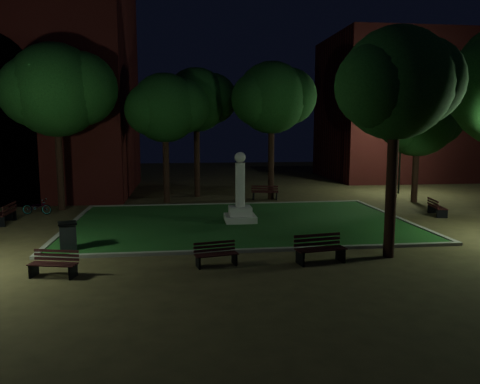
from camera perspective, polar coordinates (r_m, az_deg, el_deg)
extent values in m
plane|color=#473D23|center=(19.67, 0.74, -4.97)|extent=(80.00, 80.00, 0.00)
cube|color=#1D4D1C|center=(21.60, 0.02, -3.70)|extent=(15.00, 10.00, 0.08)
cube|color=slate|center=(16.68, 2.21, -7.10)|extent=(15.40, 0.20, 0.12)
cube|color=slate|center=(26.58, -1.35, -1.48)|extent=(15.40, 0.20, 0.12)
cube|color=slate|center=(22.01, -20.07, -3.91)|extent=(0.20, 10.00, 0.12)
cube|color=slate|center=(23.75, 18.56, -3.01)|extent=(0.20, 10.00, 0.12)
cube|color=#AFA9A2|center=(21.56, 0.02, -3.21)|extent=(1.40, 1.40, 0.30)
cube|color=#AFA9A2|center=(21.50, 0.02, -2.29)|extent=(1.00, 1.00, 0.40)
cylinder|color=#AFA9A2|center=(21.32, 0.02, 0.89)|extent=(0.44, 0.44, 2.00)
sphere|color=#AFA9A2|center=(21.21, 0.02, 4.24)|extent=(0.50, 0.50, 0.50)
cube|color=black|center=(30.34, -27.23, 5.34)|extent=(5.00, 3.00, 7.00)
plane|color=orange|center=(31.47, -26.48, 5.45)|extent=(6.30, 0.00, 6.30)
cube|color=#561817|center=(44.15, 21.04, 9.44)|extent=(16.00, 10.00, 12.00)
cylinder|color=black|center=(27.70, -9.00, 3.16)|extent=(0.36, 0.36, 4.31)
sphere|color=#184519|center=(27.64, -9.15, 10.09)|extent=(3.97, 3.97, 3.97)
sphere|color=#184519|center=(27.82, -7.06, 10.32)|extent=(3.18, 3.18, 3.18)
sphere|color=#184519|center=(27.37, -10.85, 9.86)|extent=(2.98, 2.98, 2.98)
cylinder|color=black|center=(28.65, 3.81, 3.95)|extent=(0.36, 0.36, 4.86)
sphere|color=#184519|center=(28.64, 3.87, 11.40)|extent=(4.30, 4.30, 4.30)
sphere|color=#184519|center=(29.06, 5.92, 11.52)|extent=(3.44, 3.44, 3.44)
sphere|color=#184519|center=(28.19, 2.24, 11.27)|extent=(3.23, 3.23, 3.23)
cylinder|color=black|center=(29.33, 20.58, 2.30)|extent=(0.36, 0.36, 3.58)
sphere|color=#184519|center=(29.22, 20.88, 8.36)|extent=(4.37, 4.37, 4.37)
sphere|color=#184519|center=(29.92, 22.58, 8.44)|extent=(3.50, 3.50, 3.50)
sphere|color=#184519|center=(28.55, 19.59, 8.24)|extent=(3.28, 3.28, 3.28)
cylinder|color=black|center=(16.41, 17.96, 0.40)|extent=(0.36, 0.36, 4.68)
sphere|color=#184519|center=(16.35, 18.47, 12.44)|extent=(3.67, 3.67, 3.67)
sphere|color=#184519|center=(16.94, 21.06, 12.49)|extent=(2.93, 2.93, 2.93)
sphere|color=#184519|center=(15.77, 16.48, 12.34)|extent=(2.75, 2.75, 2.75)
cylinder|color=black|center=(26.53, -21.13, 3.11)|extent=(0.36, 0.36, 4.84)
sphere|color=#184519|center=(26.53, -21.55, 11.47)|extent=(4.84, 4.84, 4.84)
sphere|color=#184519|center=(26.46, -18.86, 11.82)|extent=(3.87, 3.87, 3.87)
sphere|color=#184519|center=(26.48, -23.76, 11.15)|extent=(3.63, 3.63, 3.63)
cylinder|color=black|center=(29.81, -5.27, 4.12)|extent=(0.36, 0.36, 4.90)
sphere|color=#184519|center=(29.80, -5.36, 11.12)|extent=(3.97, 3.97, 3.97)
sphere|color=#184519|center=(30.05, -3.44, 11.31)|extent=(3.18, 3.18, 3.18)
sphere|color=#184519|center=(29.48, -6.91, 10.94)|extent=(2.98, 2.98, 2.98)
cylinder|color=black|center=(29.52, -25.26, 2.71)|extent=(0.12, 0.12, 4.22)
cylinder|color=black|center=(29.44, -25.50, 6.80)|extent=(0.90, 0.08, 0.08)
sphere|color=#D8FFD8|center=(29.58, -26.33, 6.76)|extent=(0.28, 0.28, 0.28)
sphere|color=#D8FFD8|center=(29.30, -24.66, 6.85)|extent=(0.28, 0.28, 0.28)
cylinder|color=black|center=(32.81, 18.91, 3.61)|extent=(0.12, 0.12, 4.37)
cylinder|color=black|center=(32.74, 19.08, 7.43)|extent=(0.90, 0.08, 0.08)
sphere|color=#D8FFD8|center=(32.55, 18.36, 7.46)|extent=(0.28, 0.28, 0.28)
sphere|color=#D8FFD8|center=(32.94, 19.79, 7.39)|extent=(0.28, 0.28, 0.28)
cube|color=black|center=(14.85, -5.14, -8.49)|extent=(0.15, 0.47, 0.38)
cube|color=black|center=(15.17, -0.69, -8.11)|extent=(0.15, 0.47, 0.38)
cube|color=black|center=(14.77, -2.69, -7.77)|extent=(1.36, 0.36, 0.03)
cube|color=black|center=(14.88, -2.82, -7.65)|extent=(1.36, 0.36, 0.03)
cube|color=black|center=(14.99, -2.95, -7.53)|extent=(1.36, 0.36, 0.03)
cube|color=black|center=(15.11, -3.08, -7.42)|extent=(1.36, 0.36, 0.03)
cube|color=black|center=(15.13, -3.13, -7.06)|extent=(1.35, 0.33, 0.08)
cube|color=black|center=(15.10, -3.14, -6.62)|extent=(1.35, 0.33, 0.08)
cube|color=black|center=(15.07, -3.14, -6.17)|extent=(1.35, 0.33, 0.08)
cube|color=black|center=(15.23, 7.34, -7.96)|extent=(0.16, 0.57, 0.45)
cube|color=black|center=(15.87, 12.14, -7.43)|extent=(0.16, 0.57, 0.45)
cube|color=black|center=(15.28, 10.20, -7.05)|extent=(1.64, 0.37, 0.04)
cube|color=black|center=(15.40, 9.95, -6.92)|extent=(1.64, 0.37, 0.04)
cube|color=black|center=(15.53, 9.71, -6.79)|extent=(1.64, 0.37, 0.04)
cube|color=black|center=(15.65, 9.47, -6.67)|extent=(1.64, 0.37, 0.04)
cube|color=black|center=(15.68, 9.37, -6.25)|extent=(1.64, 0.34, 0.10)
cube|color=black|center=(15.65, 9.39, -5.74)|extent=(1.64, 0.34, 0.10)
cube|color=black|center=(15.61, 9.40, -5.22)|extent=(1.64, 0.34, 0.10)
cube|color=black|center=(15.26, -23.85, -8.68)|extent=(0.17, 0.48, 0.39)
cube|color=black|center=(14.68, -19.68, -9.11)|extent=(0.17, 0.48, 0.39)
cube|color=black|center=(14.74, -22.21, -8.34)|extent=(1.38, 0.42, 0.04)
cube|color=black|center=(14.85, -21.97, -8.22)|extent=(1.38, 0.42, 0.04)
cube|color=black|center=(14.95, -21.75, -8.10)|extent=(1.38, 0.42, 0.04)
cube|color=black|center=(15.05, -21.52, -7.98)|extent=(1.38, 0.42, 0.04)
cube|color=black|center=(15.08, -21.44, -7.61)|extent=(1.37, 0.39, 0.08)
cube|color=black|center=(15.04, -21.47, -7.16)|extent=(1.37, 0.39, 0.08)
cube|color=black|center=(15.01, -21.49, -6.70)|extent=(1.37, 0.39, 0.08)
cube|color=black|center=(24.66, -26.25, -2.61)|extent=(0.58, 0.07, 0.47)
cube|color=black|center=(23.96, -27.04, -2.35)|extent=(0.10, 1.70, 0.04)
cube|color=black|center=(23.91, -26.71, -2.35)|extent=(0.10, 1.70, 0.04)
cube|color=black|center=(23.86, -26.37, -2.35)|extent=(0.10, 1.70, 0.04)
cube|color=black|center=(23.82, -26.24, -2.10)|extent=(0.07, 1.70, 0.10)
cube|color=black|center=(23.80, -26.26, -1.75)|extent=(0.07, 1.70, 0.10)
cube|color=black|center=(23.78, -26.29, -1.39)|extent=(0.07, 1.70, 0.10)
cube|color=black|center=(24.79, 23.42, -2.46)|extent=(0.52, 0.16, 0.42)
cube|color=black|center=(26.03, 22.45, -1.94)|extent=(0.52, 0.16, 0.42)
cube|color=black|center=(25.45, 23.40, -1.71)|extent=(0.37, 1.51, 0.04)
cube|color=black|center=(25.40, 23.11, -1.71)|extent=(0.37, 1.51, 0.04)
cube|color=black|center=(25.36, 22.83, -1.71)|extent=(0.37, 1.51, 0.04)
cube|color=black|center=(25.32, 22.54, -1.71)|extent=(0.37, 1.51, 0.04)
cube|color=black|center=(25.28, 22.43, -1.50)|extent=(0.34, 1.50, 0.09)
cube|color=black|center=(25.26, 22.45, -1.20)|extent=(0.34, 1.50, 0.09)
cube|color=black|center=(25.24, 22.46, -0.90)|extent=(0.34, 1.50, 0.09)
cube|color=black|center=(28.66, 4.48, -0.50)|extent=(0.20, 0.56, 0.45)
cube|color=black|center=(28.75, 1.65, -0.45)|extent=(0.20, 0.56, 0.45)
cube|color=black|center=(28.88, 3.10, 0.05)|extent=(1.59, 0.49, 0.04)
cube|color=black|center=(28.74, 3.08, 0.01)|extent=(1.59, 0.49, 0.04)
cube|color=black|center=(28.60, 3.06, -0.03)|extent=(1.59, 0.49, 0.04)
cube|color=black|center=(28.46, 3.04, -0.07)|extent=(1.59, 0.49, 0.04)
cube|color=black|center=(28.39, 3.03, 0.12)|extent=(1.59, 0.46, 0.10)
cube|color=black|center=(28.37, 3.03, 0.40)|extent=(1.59, 0.46, 0.10)
cube|color=black|center=(28.35, 3.03, 0.69)|extent=(1.59, 0.46, 0.10)
cube|color=black|center=(17.69, -20.23, -5.26)|extent=(0.67, 0.67, 0.99)
cube|color=black|center=(17.58, -20.31, -3.58)|extent=(0.76, 0.76, 0.07)
imported|color=black|center=(25.83, -23.52, -1.66)|extent=(1.56, 0.74, 0.79)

